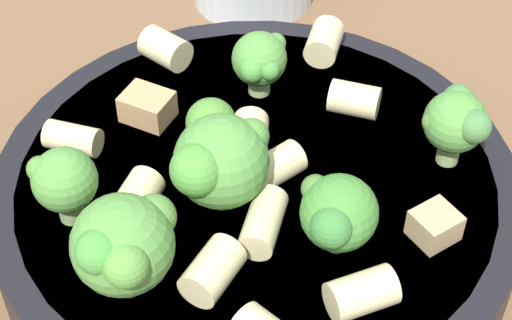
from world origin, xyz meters
name	(u,v)px	position (x,y,z in m)	size (l,w,h in m)	color
ground_plane	(256,225)	(0.00, 0.00, 0.00)	(2.00, 2.00, 0.00)	brown
pasta_bowl	(256,197)	(0.00, 0.00, 0.02)	(0.23, 0.23, 0.03)	black
broccoli_floret_0	(260,61)	(0.01, -0.06, 0.05)	(0.03, 0.03, 0.03)	#9EC175
broccoli_floret_1	(337,214)	(-0.04, 0.03, 0.05)	(0.03, 0.04, 0.04)	#93B766
broccoli_floret_2	(456,121)	(-0.08, -0.03, 0.06)	(0.03, 0.03, 0.04)	#9EC175
broccoli_floret_3	(124,245)	(0.03, 0.07, 0.06)	(0.04, 0.04, 0.05)	#84AD60
broccoli_floret_4	(219,158)	(0.01, 0.02, 0.06)	(0.04, 0.05, 0.04)	#9EC175
broccoli_floret_5	(64,180)	(0.07, 0.04, 0.05)	(0.03, 0.03, 0.04)	#84AD60
rigatoni_0	(362,293)	(-0.06, 0.06, 0.04)	(0.02, 0.02, 0.03)	beige
rigatoni_1	(135,201)	(0.04, 0.03, 0.04)	(0.02, 0.02, 0.03)	beige
rigatoni_2	(263,222)	(-0.01, 0.03, 0.04)	(0.01, 0.01, 0.03)	beige
rigatoni_3	(250,135)	(0.01, -0.02, 0.04)	(0.02, 0.02, 0.02)	beige
rigatoni_5	(165,49)	(0.07, -0.07, 0.04)	(0.02, 0.02, 0.02)	beige
rigatoni_6	(324,42)	(-0.01, -0.09, 0.04)	(0.02, 0.02, 0.02)	beige
rigatoni_7	(354,99)	(-0.03, -0.05, 0.04)	(0.02, 0.02, 0.02)	beige
rigatoni_8	(205,269)	(0.00, 0.06, 0.04)	(0.02, 0.02, 0.02)	beige
rigatoni_9	(274,169)	(-0.01, 0.00, 0.04)	(0.02, 0.02, 0.03)	beige
rigatoni_10	(73,138)	(0.08, 0.01, 0.04)	(0.01, 0.01, 0.02)	beige
chicken_chunk_0	(147,107)	(0.06, -0.02, 0.04)	(0.02, 0.02, 0.01)	tan
chicken_chunk_1	(435,225)	(-0.08, 0.01, 0.04)	(0.02, 0.02, 0.01)	tan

